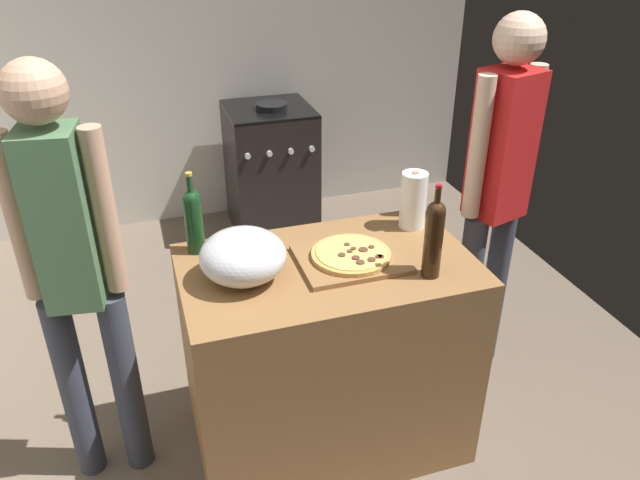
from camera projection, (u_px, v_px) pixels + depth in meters
ground_plane at (271, 331)px, 3.47m from camera, size 3.83×3.73×0.02m
kitchen_wall_rear at (207, 36)px, 4.17m from camera, size 3.83×0.10×2.60m
counter at (327, 357)px, 2.56m from camera, size 1.12×0.67×0.91m
cutting_board at (351, 259)px, 2.35m from camera, size 0.40×0.32×0.02m
pizza at (351, 254)px, 2.34m from camera, size 0.30×0.30×0.03m
mixing_bowl at (243, 256)px, 2.20m from camera, size 0.31×0.31×0.19m
paper_towel_roll at (413, 200)px, 2.55m from camera, size 0.11×0.11×0.25m
wine_bottle_dark at (434, 236)px, 2.19m from camera, size 0.07×0.07×0.36m
wine_bottle_green at (194, 218)px, 2.35m from camera, size 0.07×0.07×0.33m
stove at (271, 169)px, 4.34m from camera, size 0.57×0.59×0.93m
person_in_stripes at (74, 268)px, 2.17m from camera, size 0.35×0.22×1.71m
person_in_red at (497, 183)px, 2.74m from camera, size 0.37×0.25×1.74m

